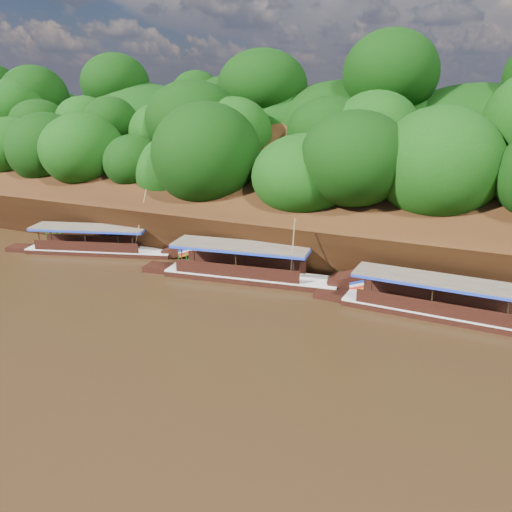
% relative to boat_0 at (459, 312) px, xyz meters
% --- Properties ---
extents(ground, '(160.00, 160.00, 0.00)m').
position_rel_boat_0_xyz_m(ground, '(-13.59, -6.71, -0.50)').
color(ground, black).
rests_on(ground, ground).
extents(riverbank, '(120.00, 30.06, 19.40)m').
position_rel_boat_0_xyz_m(riverbank, '(-13.60, 16.02, 1.39)').
color(riverbank, black).
rests_on(riverbank, ground).
extents(boat_0, '(13.73, 3.05, 6.20)m').
position_rel_boat_0_xyz_m(boat_0, '(0.00, 0.00, 0.00)').
color(boat_0, black).
rests_on(boat_0, ground).
extents(boat_1, '(14.20, 4.07, 5.21)m').
position_rel_boat_0_xyz_m(boat_1, '(-12.54, 0.85, 0.05)').
color(boat_1, black).
rests_on(boat_1, ground).
extents(boat_2, '(13.70, 5.90, 5.65)m').
position_rel_boat_0_xyz_m(boat_2, '(-26.03, 1.28, -0.01)').
color(boat_2, black).
rests_on(boat_2, ground).
extents(reeds, '(51.17, 2.50, 2.08)m').
position_rel_boat_0_xyz_m(reeds, '(-16.71, 2.66, 0.39)').
color(reeds, '#1D6A1A').
rests_on(reeds, ground).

